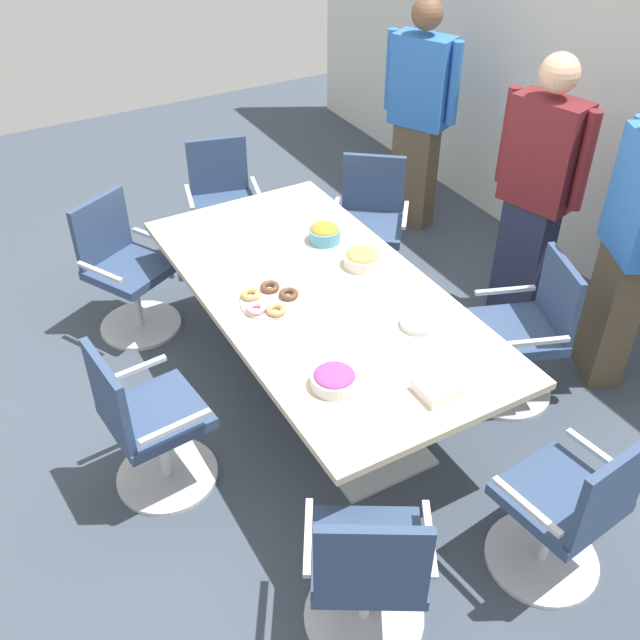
{
  "coord_description": "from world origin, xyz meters",
  "views": [
    {
      "loc": [
        2.89,
        -1.63,
        3.07
      ],
      "look_at": [
        0.0,
        0.0,
        0.55
      ],
      "focal_mm": 41.34,
      "sensor_mm": 36.0,
      "label": 1
    }
  ],
  "objects_px": {
    "office_chair_2": "(224,211)",
    "person_standing_0": "(419,114)",
    "office_chair_4": "(148,427)",
    "snack_bowl_cookies": "(362,258)",
    "office_chair_0": "(524,338)",
    "office_chair_6": "(567,513)",
    "donut_platter": "(269,300)",
    "office_chair_5": "(368,575)",
    "office_chair_3": "(126,274)",
    "conference_table": "(320,309)",
    "plate_stack": "(418,323)",
    "napkin_pile": "(436,389)",
    "person_standing_1": "(536,191)",
    "snack_bowl_chips_orange": "(325,233)",
    "office_chair_1": "(370,230)",
    "person_standing_2": "(633,239)",
    "snack_bowl_candy_mix": "(334,378)"
  },
  "relations": [
    {
      "from": "office_chair_4",
      "to": "office_chair_2",
      "type": "bearing_deg",
      "value": 141.13
    },
    {
      "from": "donut_platter",
      "to": "office_chair_0",
      "type": "bearing_deg",
      "value": 65.46
    },
    {
      "from": "person_standing_1",
      "to": "plate_stack",
      "type": "bearing_deg",
      "value": 99.2
    },
    {
      "from": "office_chair_6",
      "to": "office_chair_0",
      "type": "bearing_deg",
      "value": 50.1
    },
    {
      "from": "office_chair_3",
      "to": "office_chair_4",
      "type": "relative_size",
      "value": 1.0
    },
    {
      "from": "office_chair_3",
      "to": "person_standing_0",
      "type": "bearing_deg",
      "value": 157.76
    },
    {
      "from": "office_chair_4",
      "to": "napkin_pile",
      "type": "relative_size",
      "value": 5.31
    },
    {
      "from": "snack_bowl_candy_mix",
      "to": "office_chair_6",
      "type": "bearing_deg",
      "value": 36.33
    },
    {
      "from": "office_chair_5",
      "to": "person_standing_2",
      "type": "distance_m",
      "value": 2.4
    },
    {
      "from": "office_chair_1",
      "to": "plate_stack",
      "type": "height_order",
      "value": "office_chair_1"
    },
    {
      "from": "snack_bowl_chips_orange",
      "to": "office_chair_2",
      "type": "bearing_deg",
      "value": -172.95
    },
    {
      "from": "office_chair_6",
      "to": "plate_stack",
      "type": "distance_m",
      "value": 1.15
    },
    {
      "from": "office_chair_4",
      "to": "person_standing_0",
      "type": "height_order",
      "value": "person_standing_0"
    },
    {
      "from": "office_chair_3",
      "to": "plate_stack",
      "type": "height_order",
      "value": "office_chair_3"
    },
    {
      "from": "person_standing_2",
      "to": "plate_stack",
      "type": "height_order",
      "value": "person_standing_2"
    },
    {
      "from": "office_chair_3",
      "to": "person_standing_0",
      "type": "distance_m",
      "value": 2.53
    },
    {
      "from": "person_standing_0",
      "to": "snack_bowl_cookies",
      "type": "relative_size",
      "value": 8.28
    },
    {
      "from": "conference_table",
      "to": "plate_stack",
      "type": "height_order",
      "value": "plate_stack"
    },
    {
      "from": "donut_platter",
      "to": "napkin_pile",
      "type": "height_order",
      "value": "napkin_pile"
    },
    {
      "from": "conference_table",
      "to": "office_chair_5",
      "type": "distance_m",
      "value": 1.57
    },
    {
      "from": "person_standing_2",
      "to": "office_chair_5",
      "type": "bearing_deg",
      "value": 135.72
    },
    {
      "from": "plate_stack",
      "to": "snack_bowl_cookies",
      "type": "bearing_deg",
      "value": 175.31
    },
    {
      "from": "office_chair_0",
      "to": "office_chair_2",
      "type": "height_order",
      "value": "same"
    },
    {
      "from": "office_chair_4",
      "to": "snack_bowl_cookies",
      "type": "bearing_deg",
      "value": 95.96
    },
    {
      "from": "office_chair_0",
      "to": "napkin_pile",
      "type": "relative_size",
      "value": 5.31
    },
    {
      "from": "office_chair_0",
      "to": "office_chair_6",
      "type": "height_order",
      "value": "same"
    },
    {
      "from": "snack_bowl_chips_orange",
      "to": "office_chair_0",
      "type": "bearing_deg",
      "value": 36.37
    },
    {
      "from": "snack_bowl_chips_orange",
      "to": "plate_stack",
      "type": "xyz_separation_m",
      "value": [
        0.97,
        0.0,
        -0.04
      ]
    },
    {
      "from": "person_standing_1",
      "to": "snack_bowl_cookies",
      "type": "relative_size",
      "value": 8.36
    },
    {
      "from": "snack_bowl_chips_orange",
      "to": "snack_bowl_cookies",
      "type": "height_order",
      "value": "snack_bowl_chips_orange"
    },
    {
      "from": "office_chair_5",
      "to": "snack_bowl_candy_mix",
      "type": "bearing_deg",
      "value": 100.54
    },
    {
      "from": "office_chair_5",
      "to": "snack_bowl_chips_orange",
      "type": "bearing_deg",
      "value": 95.66
    },
    {
      "from": "office_chair_1",
      "to": "office_chair_6",
      "type": "distance_m",
      "value": 2.59
    },
    {
      "from": "person_standing_1",
      "to": "conference_table",
      "type": "bearing_deg",
      "value": 77.11
    },
    {
      "from": "person_standing_2",
      "to": "office_chair_6",
      "type": "bearing_deg",
      "value": 153.09
    },
    {
      "from": "conference_table",
      "to": "office_chair_3",
      "type": "bearing_deg",
      "value": -147.87
    },
    {
      "from": "office_chair_2",
      "to": "conference_table",
      "type": "bearing_deg",
      "value": 99.83
    },
    {
      "from": "office_chair_4",
      "to": "office_chair_3",
      "type": "bearing_deg",
      "value": 161.1
    },
    {
      "from": "person_standing_0",
      "to": "person_standing_2",
      "type": "relative_size",
      "value": 0.97
    },
    {
      "from": "person_standing_0",
      "to": "snack_bowl_cookies",
      "type": "xyz_separation_m",
      "value": [
        1.35,
        -1.36,
        -0.13
      ]
    },
    {
      "from": "office_chair_1",
      "to": "office_chair_5",
      "type": "distance_m",
      "value": 2.8
    },
    {
      "from": "conference_table",
      "to": "office_chair_3",
      "type": "relative_size",
      "value": 2.64
    },
    {
      "from": "office_chair_2",
      "to": "person_standing_0",
      "type": "distance_m",
      "value": 1.66
    },
    {
      "from": "office_chair_5",
      "to": "office_chair_6",
      "type": "height_order",
      "value": "same"
    },
    {
      "from": "snack_bowl_chips_orange",
      "to": "snack_bowl_cookies",
      "type": "xyz_separation_m",
      "value": [
        0.34,
        0.05,
        -0.01
      ]
    },
    {
      "from": "person_standing_0",
      "to": "office_chair_2",
      "type": "bearing_deg",
      "value": 55.58
    },
    {
      "from": "office_chair_1",
      "to": "office_chair_3",
      "type": "relative_size",
      "value": 1.0
    },
    {
      "from": "donut_platter",
      "to": "office_chair_5",
      "type": "bearing_deg",
      "value": -11.29
    },
    {
      "from": "conference_table",
      "to": "plate_stack",
      "type": "bearing_deg",
      "value": 29.03
    },
    {
      "from": "person_standing_0",
      "to": "plate_stack",
      "type": "xyz_separation_m",
      "value": [
        1.98,
        -1.41,
        -0.16
      ]
    }
  ]
}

